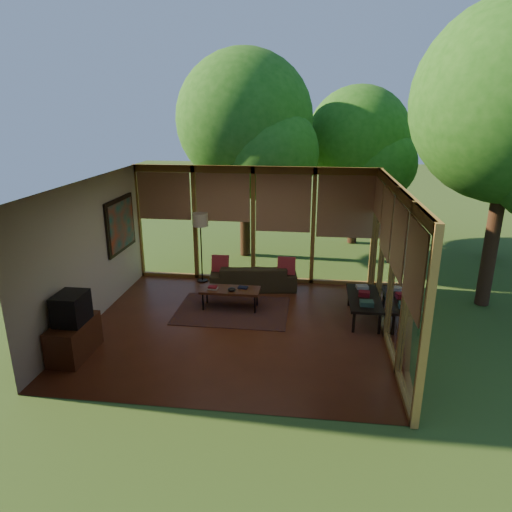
# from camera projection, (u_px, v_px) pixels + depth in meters

# --- Properties ---
(floor) EXTENTS (5.50, 5.50, 0.00)m
(floor) POSITION_uv_depth(u_px,v_px,m) (236.00, 327.00, 8.57)
(floor) COLOR brown
(floor) RESTS_ON ground
(ceiling) EXTENTS (5.50, 5.50, 0.00)m
(ceiling) POSITION_uv_depth(u_px,v_px,m) (234.00, 183.00, 7.74)
(ceiling) COLOR silver
(ceiling) RESTS_ON ground
(wall_left) EXTENTS (0.04, 5.00, 2.70)m
(wall_left) POSITION_uv_depth(u_px,v_px,m) (89.00, 253.00, 8.48)
(wall_left) COLOR beige
(wall_left) RESTS_ON ground
(wall_front) EXTENTS (5.50, 0.04, 2.70)m
(wall_front) POSITION_uv_depth(u_px,v_px,m) (202.00, 320.00, 5.79)
(wall_front) COLOR beige
(wall_front) RESTS_ON ground
(window_wall_back) EXTENTS (5.50, 0.12, 2.70)m
(window_wall_back) POSITION_uv_depth(u_px,v_px,m) (253.00, 225.00, 10.51)
(window_wall_back) COLOR olive
(window_wall_back) RESTS_ON ground
(window_wall_right) EXTENTS (0.12, 5.00, 2.70)m
(window_wall_right) POSITION_uv_depth(u_px,v_px,m) (393.00, 265.00, 7.82)
(window_wall_right) COLOR olive
(window_wall_right) RESTS_ON ground
(tree_nw) EXTENTS (3.53, 3.53, 5.40)m
(tree_nw) POSITION_uv_depth(u_px,v_px,m) (245.00, 120.00, 11.77)
(tree_nw) COLOR #3C2415
(tree_nw) RESTS_ON ground
(tree_ne) EXTENTS (2.97, 2.97, 4.58)m
(tree_ne) POSITION_uv_depth(u_px,v_px,m) (358.00, 139.00, 13.14)
(tree_ne) COLOR #3C2415
(tree_ne) RESTS_ON ground
(tree_far) EXTENTS (2.60, 2.60, 4.37)m
(tree_far) POSITION_uv_depth(u_px,v_px,m) (507.00, 144.00, 11.68)
(tree_far) COLOR #3C2415
(tree_far) RESTS_ON ground
(rug) EXTENTS (2.24, 1.59, 0.01)m
(rug) POSITION_uv_depth(u_px,v_px,m) (232.00, 310.00, 9.26)
(rug) COLOR brown
(rug) RESTS_ON floor
(sofa) EXTENTS (2.02, 1.01, 0.56)m
(sofa) POSITION_uv_depth(u_px,v_px,m) (253.00, 276.00, 10.36)
(sofa) COLOR #39311C
(sofa) RESTS_ON floor
(pillow_left) EXTENTS (0.38, 0.20, 0.39)m
(pillow_left) POSITION_uv_depth(u_px,v_px,m) (220.00, 264.00, 10.31)
(pillow_left) COLOR maroon
(pillow_left) RESTS_ON sofa
(pillow_right) EXTENTS (0.39, 0.21, 0.41)m
(pillow_right) POSITION_uv_depth(u_px,v_px,m) (286.00, 266.00, 10.13)
(pillow_right) COLOR maroon
(pillow_right) RESTS_ON sofa
(ct_book_lower) EXTENTS (0.21, 0.16, 0.03)m
(ct_book_lower) POSITION_uv_depth(u_px,v_px,m) (213.00, 288.00, 9.24)
(ct_book_lower) COLOR #ACA49C
(ct_book_lower) RESTS_ON coffee_table
(ct_book_upper) EXTENTS (0.18, 0.14, 0.03)m
(ct_book_upper) POSITION_uv_depth(u_px,v_px,m) (213.00, 287.00, 9.23)
(ct_book_upper) COLOR maroon
(ct_book_upper) RESTS_ON coffee_table
(ct_book_side) EXTENTS (0.21, 0.16, 0.03)m
(ct_book_side) POSITION_uv_depth(u_px,v_px,m) (243.00, 287.00, 9.29)
(ct_book_side) COLOR black
(ct_book_side) RESTS_ON coffee_table
(ct_bowl) EXTENTS (0.16, 0.16, 0.07)m
(ct_bowl) POSITION_uv_depth(u_px,v_px,m) (232.00, 289.00, 9.13)
(ct_bowl) COLOR black
(ct_bowl) RESTS_ON coffee_table
(media_cabinet) EXTENTS (0.50, 1.00, 0.60)m
(media_cabinet) POSITION_uv_depth(u_px,v_px,m) (74.00, 339.00, 7.50)
(media_cabinet) COLOR #582B18
(media_cabinet) RESTS_ON floor
(television) EXTENTS (0.45, 0.55, 0.50)m
(television) POSITION_uv_depth(u_px,v_px,m) (71.00, 308.00, 7.33)
(television) COLOR black
(television) RESTS_ON media_cabinet
(console_book_a) EXTENTS (0.25, 0.18, 0.09)m
(console_book_a) POSITION_uv_depth(u_px,v_px,m) (367.00, 303.00, 8.38)
(console_book_a) COLOR #305547
(console_book_a) RESTS_ON side_console
(console_book_b) EXTENTS (0.23, 0.18, 0.10)m
(console_book_b) POSITION_uv_depth(u_px,v_px,m) (364.00, 294.00, 8.80)
(console_book_b) COLOR maroon
(console_book_b) RESTS_ON side_console
(console_book_c) EXTENTS (0.26, 0.20, 0.06)m
(console_book_c) POSITION_uv_depth(u_px,v_px,m) (362.00, 287.00, 9.19)
(console_book_c) COLOR #ACA49C
(console_book_c) RESTS_ON side_console
(floor_lamp) EXTENTS (0.36, 0.36, 1.65)m
(floor_lamp) POSITION_uv_depth(u_px,v_px,m) (200.00, 224.00, 10.43)
(floor_lamp) COLOR black
(floor_lamp) RESTS_ON floor
(coffee_table) EXTENTS (1.20, 0.50, 0.43)m
(coffee_table) POSITION_uv_depth(u_px,v_px,m) (230.00, 291.00, 9.26)
(coffee_table) COLOR #582B18
(coffee_table) RESTS_ON floor
(side_console) EXTENTS (0.60, 1.40, 0.46)m
(side_console) POSITION_uv_depth(u_px,v_px,m) (364.00, 299.00, 8.79)
(side_console) COLOR black
(side_console) RESTS_ON floor
(wall_painting) EXTENTS (0.06, 1.35, 1.15)m
(wall_painting) POSITION_uv_depth(u_px,v_px,m) (121.00, 225.00, 9.74)
(wall_painting) COLOR black
(wall_painting) RESTS_ON wall_left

